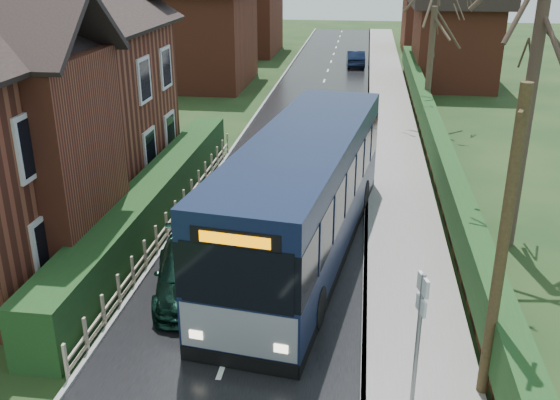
# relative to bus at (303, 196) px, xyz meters

# --- Properties ---
(ground) EXTENTS (140.00, 140.00, 0.00)m
(ground) POSITION_rel_bus_xyz_m (-1.17, -3.68, -1.81)
(ground) COLOR #2E401B
(ground) RESTS_ON ground
(road) EXTENTS (6.00, 100.00, 0.02)m
(road) POSITION_rel_bus_xyz_m (-1.17, 6.32, -1.80)
(road) COLOR black
(road) RESTS_ON ground
(pavement) EXTENTS (2.50, 100.00, 0.14)m
(pavement) POSITION_rel_bus_xyz_m (3.08, 6.32, -1.74)
(pavement) COLOR slate
(pavement) RESTS_ON ground
(kerb_right) EXTENTS (0.12, 100.00, 0.14)m
(kerb_right) POSITION_rel_bus_xyz_m (1.88, 6.32, -1.74)
(kerb_right) COLOR gray
(kerb_right) RESTS_ON ground
(kerb_left) EXTENTS (0.12, 100.00, 0.10)m
(kerb_left) POSITION_rel_bus_xyz_m (-4.22, 6.32, -1.76)
(kerb_left) COLOR gray
(kerb_left) RESTS_ON ground
(front_hedge) EXTENTS (1.20, 16.00, 1.60)m
(front_hedge) POSITION_rel_bus_xyz_m (-5.07, 1.32, -1.01)
(front_hedge) COLOR #1B3313
(front_hedge) RESTS_ON ground
(picket_fence) EXTENTS (0.10, 16.00, 0.90)m
(picket_fence) POSITION_rel_bus_xyz_m (-4.32, 1.32, -1.36)
(picket_fence) COLOR tan
(picket_fence) RESTS_ON ground
(right_wall_hedge) EXTENTS (0.60, 50.00, 1.80)m
(right_wall_hedge) POSITION_rel_bus_xyz_m (4.63, 6.32, -0.79)
(right_wall_hedge) COLOR brown
(right_wall_hedge) RESTS_ON ground
(bus) EXTENTS (4.31, 12.24, 3.64)m
(bus) POSITION_rel_bus_xyz_m (0.00, 0.00, 0.00)
(bus) COLOR black
(bus) RESTS_ON ground
(car_silver) EXTENTS (1.96, 3.75, 1.22)m
(car_silver) POSITION_rel_bus_xyz_m (-2.67, 0.20, -1.20)
(car_silver) COLOR #ADAEB2
(car_silver) RESTS_ON ground
(car_green) EXTENTS (2.55, 4.36, 1.18)m
(car_green) POSITION_rel_bus_xyz_m (-2.77, -2.76, -1.21)
(car_green) COLOR black
(car_green) RESTS_ON ground
(car_distant) EXTENTS (1.55, 3.83, 1.24)m
(car_distant) POSITION_rel_bus_xyz_m (0.83, 32.45, -1.19)
(car_distant) COLOR black
(car_distant) RESTS_ON ground
(bus_stop_sign) EXTENTS (0.19, 0.46, 3.05)m
(bus_stop_sign) POSITION_rel_bus_xyz_m (2.83, -6.64, 0.20)
(bus_stop_sign) COLOR slate
(bus_stop_sign) RESTS_ON ground
(telegraph_pole) EXTENTS (0.35, 0.80, 6.44)m
(telegraph_pole) POSITION_rel_bus_xyz_m (4.27, -6.02, 1.45)
(telegraph_pole) COLOR #322816
(telegraph_pole) RESTS_ON ground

